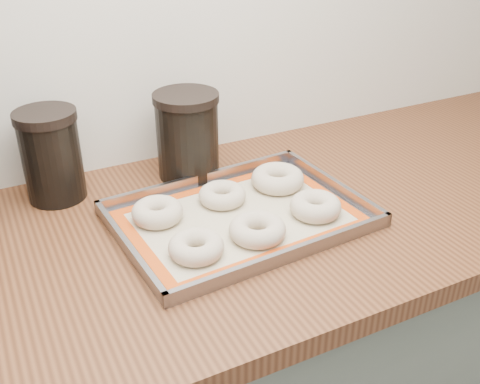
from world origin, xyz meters
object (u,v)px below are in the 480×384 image
bagel_front_right (315,206)px  canister_right (187,135)px  bagel_back_right (278,179)px  canister_mid (51,155)px  bagel_front_mid (257,230)px  baking_tray (240,216)px  bagel_front_left (196,247)px  bagel_back_left (157,212)px  bagel_back_mid (222,195)px

bagel_front_right → canister_right: bearing=118.4°
canister_right → bagel_back_right: bearing=-45.7°
canister_mid → canister_right: bearing=-5.8°
bagel_front_mid → canister_mid: canister_mid is taller
baking_tray → canister_mid: 0.39m
bagel_front_mid → baking_tray: bearing=87.2°
bagel_front_left → bagel_front_mid: 0.12m
bagel_back_left → bagel_back_mid: 0.14m
bagel_front_left → bagel_back_left: size_ratio=0.99×
bagel_front_mid → bagel_back_left: bagel_back_left is taller
bagel_back_left → bagel_back_mid: (0.14, 0.01, -0.00)m
baking_tray → bagel_front_right: 0.15m
baking_tray → bagel_back_right: 0.15m
bagel_front_left → canister_right: bearing=70.1°
bagel_front_mid → bagel_front_right: bagel_front_right is taller
bagel_back_right → canister_mid: 0.46m
bagel_back_mid → bagel_front_mid: bearing=-89.3°
baking_tray → bagel_back_mid: size_ratio=5.14×
baking_tray → canister_right: canister_right is taller
baking_tray → bagel_back_left: (-0.14, 0.06, 0.02)m
bagel_front_mid → bagel_back_left: (-0.14, 0.14, 0.00)m
bagel_front_mid → bagel_back_left: 0.20m
bagel_front_right → bagel_front_left: bearing=-175.3°
baking_tray → bagel_back_right: bearing=30.9°
bagel_back_mid → canister_mid: 0.35m
baking_tray → bagel_front_left: bagel_front_left is taller
bagel_front_right → canister_mid: (-0.42, 0.30, 0.07)m
bagel_back_mid → canister_right: (-0.01, 0.15, 0.07)m
bagel_back_mid → canister_mid: canister_mid is taller
bagel_back_left → bagel_back_right: bearing=3.2°
baking_tray → canister_right: size_ratio=2.59×
bagel_back_right → canister_mid: (-0.42, 0.17, 0.07)m
bagel_front_left → bagel_front_right: 0.26m
baking_tray → bagel_front_right: (0.13, -0.06, 0.02)m
bagel_front_right → canister_right: canister_right is taller
baking_tray → bagel_back_mid: (-0.01, 0.07, 0.01)m
bagel_front_left → bagel_back_right: bearing=31.5°
bagel_back_left → canister_right: bearing=51.0°
bagel_back_left → canister_right: canister_right is taller
canister_mid → canister_right: 0.28m
bagel_back_mid → bagel_back_right: 0.13m
baking_tray → canister_right: bearing=93.9°
bagel_front_left → baking_tray: bearing=32.1°
bagel_front_left → bagel_front_right: size_ratio=0.97×
bagel_front_left → bagel_back_right: (0.25, 0.15, 0.00)m
bagel_back_left → bagel_back_right: 0.27m
bagel_front_left → bagel_back_mid: bagel_front_left is taller
bagel_front_mid → canister_mid: 0.44m
bagel_back_left → bagel_front_left: bearing=-81.3°
bagel_front_right → bagel_back_left: 0.30m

